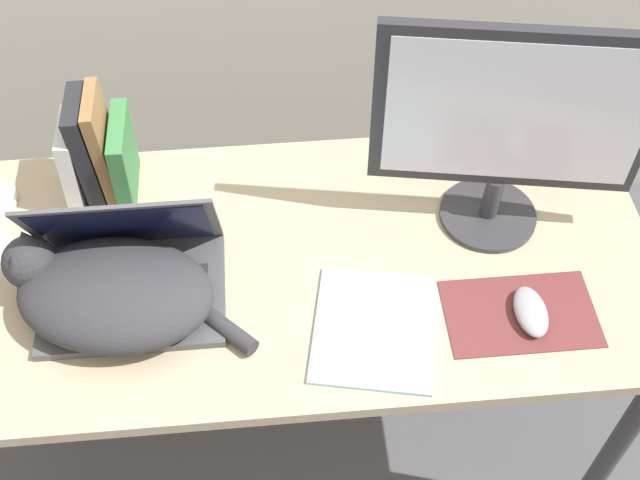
{
  "coord_description": "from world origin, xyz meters",
  "views": [
    {
      "loc": [
        -0.02,
        -0.62,
        1.99
      ],
      "look_at": [
        0.06,
        0.3,
        0.86
      ],
      "focal_mm": 45.0,
      "sensor_mm": 36.0,
      "label": 1
    }
  ],
  "objects": [
    {
      "name": "desk",
      "position": [
        0.0,
        0.33,
        0.68
      ],
      "size": [
        1.45,
        0.66,
        0.76
      ],
      "color": "tan",
      "rests_on": "ground_plane"
    },
    {
      "name": "laptop",
      "position": [
        -0.29,
        0.29,
        0.8
      ],
      "size": [
        0.34,
        0.25,
        0.24
      ],
      "color": "#4C4C51",
      "rests_on": "desk"
    },
    {
      "name": "computer_mouse",
      "position": [
        0.44,
        0.16,
        0.77
      ],
      "size": [
        0.06,
        0.11,
        0.03
      ],
      "color": "#99999E",
      "rests_on": "mousepad"
    },
    {
      "name": "cat",
      "position": [
        -0.32,
        0.24,
        0.82
      ],
      "size": [
        0.45,
        0.31,
        0.14
      ],
      "color": "#333338",
      "rests_on": "desk"
    },
    {
      "name": "notepad",
      "position": [
        0.15,
        0.16,
        0.76
      ],
      "size": [
        0.26,
        0.29,
        0.01
      ],
      "color": "#99C6E0",
      "rests_on": "desk"
    },
    {
      "name": "mousepad",
      "position": [
        0.42,
        0.17,
        0.76
      ],
      "size": [
        0.28,
        0.17,
        0.0
      ],
      "color": "brown",
      "rests_on": "desk"
    },
    {
      "name": "book_row",
      "position": [
        -0.36,
        0.55,
        0.86
      ],
      "size": [
        0.14,
        0.16,
        0.25
      ],
      "color": "white",
      "rests_on": "desk"
    },
    {
      "name": "external_monitor",
      "position": [
        0.42,
        0.41,
        1.01
      ],
      "size": [
        0.5,
        0.2,
        0.46
      ],
      "color": "#333338",
      "rests_on": "desk"
    }
  ]
}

